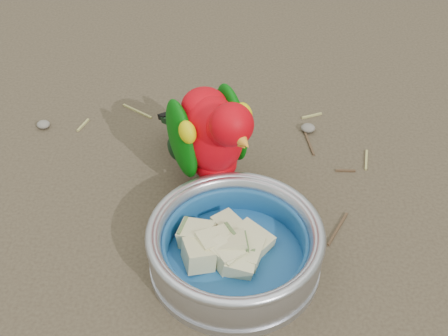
# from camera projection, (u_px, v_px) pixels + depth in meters

# --- Properties ---
(ground) EXTENTS (60.00, 60.00, 0.00)m
(ground) POSITION_uv_depth(u_px,v_px,m) (156.00, 307.00, 0.70)
(ground) COLOR #453A2A
(food_bowl) EXTENTS (0.20, 0.20, 0.02)m
(food_bowl) POSITION_uv_depth(u_px,v_px,m) (235.00, 261.00, 0.74)
(food_bowl) COLOR #B2B2BA
(food_bowl) RESTS_ON ground
(bowl_wall) EXTENTS (0.20, 0.20, 0.04)m
(bowl_wall) POSITION_uv_depth(u_px,v_px,m) (235.00, 244.00, 0.72)
(bowl_wall) COLOR #B2B2BA
(bowl_wall) RESTS_ON food_bowl
(fruit_wedges) EXTENTS (0.12, 0.12, 0.03)m
(fruit_wedges) POSITION_uv_depth(u_px,v_px,m) (235.00, 248.00, 0.72)
(fruit_wedges) COLOR beige
(fruit_wedges) RESTS_ON food_bowl
(lory_parrot) EXTENTS (0.19, 0.22, 0.16)m
(lory_parrot) POSITION_uv_depth(u_px,v_px,m) (212.00, 143.00, 0.79)
(lory_parrot) COLOR #C4010C
(lory_parrot) RESTS_ON ground
(ground_debris) EXTENTS (0.90, 0.80, 0.01)m
(ground_debris) POSITION_uv_depth(u_px,v_px,m) (160.00, 250.00, 0.76)
(ground_debris) COLOR #A29954
(ground_debris) RESTS_ON ground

